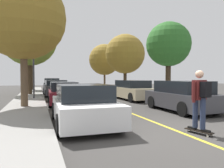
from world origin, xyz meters
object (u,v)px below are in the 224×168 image
Objects in this scene: street_tree_right_nearest at (168,45)px; skateboarder at (200,96)px; parked_car_left_near at (63,93)px; parked_car_left_far at (56,88)px; streetlamp at (33,51)px; parked_car_left_farthest at (52,85)px; parked_car_left_nearest at (83,105)px; parked_car_right_nearest at (181,96)px; street_tree_right_far at (105,60)px; parked_car_right_near at (132,90)px; street_tree_left_near at (29,39)px; street_tree_left_far at (31,48)px; skateboard at (199,131)px; street_tree_left_nearest at (23,18)px; street_tree_right_near at (125,54)px.

skateboarder is (-4.25, -7.94, -2.80)m from street_tree_right_nearest.
parked_car_left_near is at bearing 176.18° from street_tree_right_nearest.
streetlamp reaches higher than parked_car_left_far.
street_tree_right_nearest is (7.15, -12.23, 3.17)m from parked_car_left_farthest.
parked_car_right_nearest reaches higher than parked_car_left_nearest.
parked_car_right_nearest is 19.80m from street_tree_right_far.
parked_car_right_near is 0.79× the size of street_tree_right_far.
parked_car_right_nearest reaches higher than parked_car_left_far.
street_tree_left_near is 12.15m from street_tree_right_far.
street_tree_right_nearest is 15.11m from street_tree_right_far.
parked_car_left_farthest is 8.38m from street_tree_right_far.
street_tree_left_near is 6.93m from street_tree_left_far.
streetlamp is (0.39, -11.01, -1.65)m from street_tree_left_far.
street_tree_right_far is 23.62m from skateboarder.
skateboard is at bearing -67.42° from streetlamp.
street_tree_right_far is at bearing 90.00° from street_tree_right_nearest.
street_tree_left_nearest reaches higher than street_tree_left_far.
parked_car_right_near is 0.71× the size of street_tree_left_far.
street_tree_left_near is 16.57m from skateboarder.
street_tree_left_far is at bearing 123.06° from street_tree_right_nearest.
streetlamp is (-1.75, 2.80, 2.81)m from parked_car_left_near.
street_tree_left_nearest is 3.87× the size of skateboarder.
street_tree_left_far reaches higher than street_tree_right_far.
skateboarder is at bearing -102.79° from parked_car_right_near.
parked_car_left_nearest is 9.47m from streetlamp.
skateboarder is at bearing -70.95° from parked_car_left_near.
street_tree_left_near is 1.10× the size of street_tree_left_far.
street_tree_left_near is 4.38m from streetlamp.
street_tree_left_far is at bearing 98.82° from parked_car_left_near.
parked_car_left_near is at bearing 109.05° from skateboarder.
street_tree_left_near is (-2.14, -4.88, 4.28)m from parked_car_left_farthest.
street_tree_right_far is at bearing 63.95° from parked_car_left_near.
parked_car_left_nearest is at bearing -109.06° from street_tree_right_far.
skateboard is at bearing -105.13° from street_tree_right_near.
parked_car_left_farthest is (0.00, 17.83, 0.06)m from parked_car_left_nearest.
parked_car_left_near is at bearing -90.00° from parked_car_left_farthest.
parked_car_left_nearest is at bearing -65.18° from street_tree_left_nearest.
parked_car_left_farthest is at bearing 114.69° from parked_car_right_near.
street_tree_right_far reaches higher than parked_car_left_far.
street_tree_left_far is 1.11× the size of street_tree_right_near.
parked_car_left_far is 0.78× the size of street_tree_right_near.
street_tree_right_far is 1.02× the size of streetlamp.
parked_car_left_nearest is at bearing -118.04° from street_tree_right_near.
parked_car_right_nearest is 0.69× the size of streetlamp.
skateboard is (-4.25, -7.91, -3.81)m from street_tree_right_nearest.
parked_car_left_nearest is 9.64m from street_tree_right_nearest.
parked_car_left_farthest is 9.03m from street_tree_right_near.
parked_car_right_near is at bearing -16.05° from streetlamp.
streetlamp is at bearing 112.56° from skateboarder.
skateboarder reaches higher than parked_car_left_near.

